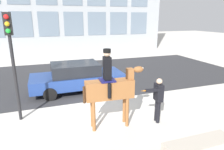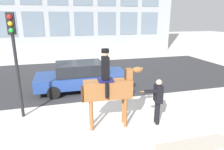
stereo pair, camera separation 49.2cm
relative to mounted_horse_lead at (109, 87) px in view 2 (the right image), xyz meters
The scene contains 6 objects.
ground_plane 2.24m from the mounted_horse_lead, 92.09° to the left, with size 80.00×80.00×0.00m, color beige.
road_surface 6.65m from the mounted_horse_lead, 90.56° to the left, with size 21.54×8.50×0.01m.
mounted_horse_lead is the anchor object (origin of this frame).
pedestrian_bystander 1.72m from the mounted_horse_lead, ahead, with size 0.87×0.44×1.61m.
street_car_near_lane 3.94m from the mounted_horse_lead, 97.05° to the left, with size 4.56×1.99×1.43m.
traffic_light 3.51m from the mounted_horse_lead, 153.18° to the left, with size 0.24×0.29×3.75m.
Camera 2 is at (-1.44, -7.69, 3.58)m, focal length 32.00 mm.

